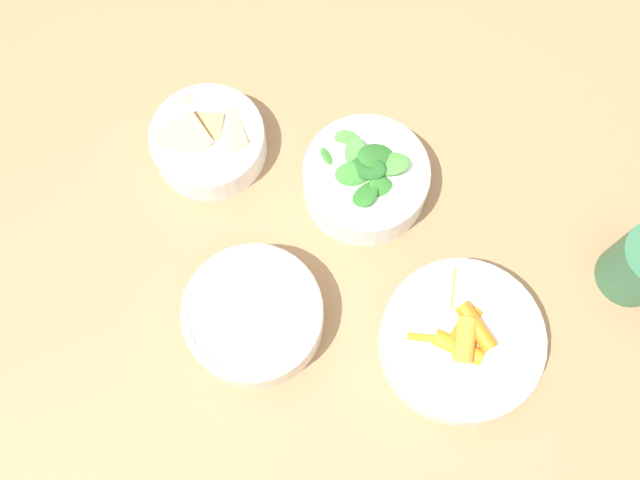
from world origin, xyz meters
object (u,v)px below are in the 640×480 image
(bowl_greens, at_px, (366,178))
(bowl_beans_hotdog, at_px, (254,316))
(bowl_cookies, at_px, (208,140))
(bowl_carrots, at_px, (461,340))

(bowl_greens, relative_size, bowl_beans_hotdog, 0.97)
(bowl_greens, relative_size, bowl_cookies, 1.09)
(bowl_carrots, bearing_deg, bowl_beans_hotdog, -14.73)
(bowl_carrots, height_order, bowl_beans_hotdog, bowl_carrots)
(bowl_carrots, distance_m, bowl_cookies, 0.39)
(bowl_carrots, xyz_separation_m, bowl_cookies, (0.26, -0.29, -0.00))
(bowl_greens, height_order, bowl_beans_hotdog, bowl_greens)
(bowl_carrots, height_order, bowl_cookies, bowl_carrots)
(bowl_greens, height_order, bowl_cookies, bowl_greens)
(bowl_greens, bearing_deg, bowl_beans_hotdog, 44.15)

